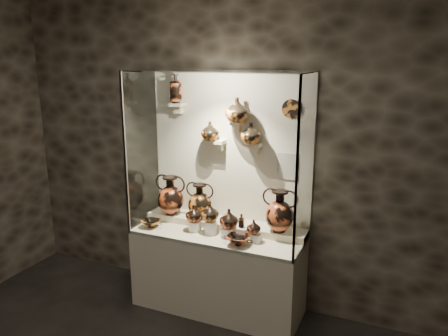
% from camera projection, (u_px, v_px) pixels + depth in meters
% --- Properties ---
extents(wall_back, '(5.00, 0.02, 3.20)m').
position_uv_depth(wall_back, '(230.00, 151.00, 4.41)').
color(wall_back, black).
rests_on(wall_back, ground).
extents(plinth, '(1.70, 0.60, 0.80)m').
position_uv_depth(plinth, '(218.00, 272.00, 4.42)').
color(plinth, beige).
rests_on(plinth, floor).
extents(front_tier, '(1.68, 0.58, 0.03)m').
position_uv_depth(front_tier, '(218.00, 234.00, 4.32)').
color(front_tier, beige).
rests_on(front_tier, plinth).
extents(rear_tier, '(1.70, 0.25, 0.10)m').
position_uv_depth(rear_tier, '(225.00, 225.00, 4.47)').
color(rear_tier, beige).
rests_on(rear_tier, plinth).
extents(back_panel, '(1.70, 0.03, 1.60)m').
position_uv_depth(back_panel, '(230.00, 151.00, 4.40)').
color(back_panel, beige).
rests_on(back_panel, plinth).
extents(glass_front, '(1.70, 0.01, 1.60)m').
position_uv_depth(glass_front, '(204.00, 164.00, 3.86)').
color(glass_front, white).
rests_on(glass_front, plinth).
extents(glass_left, '(0.01, 0.60, 1.60)m').
position_uv_depth(glass_left, '(142.00, 150.00, 4.45)').
color(glass_left, white).
rests_on(glass_left, plinth).
extents(glass_right, '(0.01, 0.60, 1.60)m').
position_uv_depth(glass_right, '(306.00, 166.00, 3.80)').
color(glass_right, white).
rests_on(glass_right, plinth).
extents(glass_top, '(1.70, 0.60, 0.01)m').
position_uv_depth(glass_top, '(217.00, 71.00, 3.92)').
color(glass_top, white).
rests_on(glass_top, back_panel).
extents(frame_post_left, '(0.02, 0.02, 1.60)m').
position_uv_depth(frame_post_left, '(125.00, 156.00, 4.19)').
color(frame_post_left, gray).
rests_on(frame_post_left, plinth).
extents(frame_post_right, '(0.02, 0.02, 1.60)m').
position_uv_depth(frame_post_right, '(297.00, 174.00, 3.54)').
color(frame_post_right, gray).
rests_on(frame_post_right, plinth).
extents(pedestal_a, '(0.09, 0.09, 0.10)m').
position_uv_depth(pedestal_a, '(195.00, 227.00, 4.34)').
color(pedestal_a, silver).
rests_on(pedestal_a, front_tier).
extents(pedestal_b, '(0.09, 0.09, 0.13)m').
position_uv_depth(pedestal_b, '(211.00, 228.00, 4.28)').
color(pedestal_b, silver).
rests_on(pedestal_b, front_tier).
extents(pedestal_c, '(0.09, 0.09, 0.09)m').
position_uv_depth(pedestal_c, '(227.00, 233.00, 4.21)').
color(pedestal_c, silver).
rests_on(pedestal_c, front_tier).
extents(pedestal_d, '(0.09, 0.09, 0.12)m').
position_uv_depth(pedestal_d, '(242.00, 234.00, 4.15)').
color(pedestal_d, silver).
rests_on(pedestal_d, front_tier).
extents(pedestal_e, '(0.09, 0.09, 0.08)m').
position_uv_depth(pedestal_e, '(256.00, 238.00, 4.10)').
color(pedestal_e, silver).
rests_on(pedestal_e, front_tier).
extents(bracket_ul, '(0.14, 0.12, 0.04)m').
position_uv_depth(bracket_ul, '(178.00, 104.00, 4.44)').
color(bracket_ul, beige).
rests_on(bracket_ul, back_panel).
extents(bracket_ca, '(0.14, 0.12, 0.04)m').
position_uv_depth(bracket_ca, '(218.00, 142.00, 4.35)').
color(bracket_ca, beige).
rests_on(bracket_ca, back_panel).
extents(bracket_cb, '(0.10, 0.12, 0.04)m').
position_uv_depth(bracket_cb, '(237.00, 123.00, 4.22)').
color(bracket_cb, beige).
rests_on(bracket_cb, back_panel).
extents(bracket_cc, '(0.14, 0.12, 0.04)m').
position_uv_depth(bracket_cc, '(254.00, 145.00, 4.20)').
color(bracket_cc, beige).
rests_on(bracket_cc, back_panel).
extents(amphora_left, '(0.33, 0.33, 0.42)m').
position_uv_depth(amphora_left, '(171.00, 195.00, 4.59)').
color(amphora_left, '#B24622').
rests_on(amphora_left, rear_tier).
extents(amphora_mid, '(0.36, 0.36, 0.37)m').
position_uv_depth(amphora_mid, '(200.00, 201.00, 4.48)').
color(amphora_mid, '#BF6821').
rests_on(amphora_mid, rear_tier).
extents(amphora_right, '(0.37, 0.37, 0.41)m').
position_uv_depth(amphora_right, '(280.00, 211.00, 4.13)').
color(amphora_right, '#B24622').
rests_on(amphora_right, rear_tier).
extents(jug_a, '(0.21, 0.21, 0.17)m').
position_uv_depth(jug_a, '(194.00, 213.00, 4.33)').
color(jug_a, '#B24622').
rests_on(jug_a, pedestal_a).
extents(jug_b, '(0.23, 0.23, 0.19)m').
position_uv_depth(jug_b, '(210.00, 212.00, 4.26)').
color(jug_b, '#BF6821').
rests_on(jug_b, pedestal_b).
extents(jug_c, '(0.23, 0.23, 0.19)m').
position_uv_depth(jug_c, '(229.00, 219.00, 4.19)').
color(jug_c, '#B24622').
rests_on(jug_c, pedestal_c).
extents(jug_e, '(0.17, 0.17, 0.14)m').
position_uv_depth(jug_e, '(254.00, 227.00, 4.08)').
color(jug_e, '#B24622').
rests_on(jug_e, pedestal_e).
extents(lekythos_small, '(0.08, 0.08, 0.15)m').
position_uv_depth(lekythos_small, '(241.00, 220.00, 4.13)').
color(lekythos_small, '#BF6821').
rests_on(lekythos_small, pedestal_d).
extents(kylix_left, '(0.25, 0.22, 0.09)m').
position_uv_depth(kylix_left, '(151.00, 223.00, 4.45)').
color(kylix_left, '#BF6821').
rests_on(kylix_left, front_tier).
extents(kylix_right, '(0.33, 0.30, 0.11)m').
position_uv_depth(kylix_right, '(238.00, 239.00, 4.04)').
color(kylix_right, '#B24622').
rests_on(kylix_right, front_tier).
extents(lekythos_tall, '(0.16, 0.16, 0.33)m').
position_uv_depth(lekythos_tall, '(176.00, 87.00, 4.37)').
color(lekythos_tall, '#B24622').
rests_on(lekythos_tall, bracket_ul).
extents(ovoid_vase_a, '(0.19, 0.19, 0.19)m').
position_uv_depth(ovoid_vase_a, '(210.00, 131.00, 4.31)').
color(ovoid_vase_a, '#BF6821').
rests_on(ovoid_vase_a, bracket_ca).
extents(ovoid_vase_b, '(0.27, 0.27, 0.24)m').
position_uv_depth(ovoid_vase_b, '(237.00, 110.00, 4.12)').
color(ovoid_vase_b, '#BF6821').
rests_on(ovoid_vase_b, bracket_cb).
extents(ovoid_vase_c, '(0.20, 0.20, 0.20)m').
position_uv_depth(ovoid_vase_c, '(251.00, 133.00, 4.14)').
color(ovoid_vase_c, '#BF6821').
rests_on(ovoid_vase_c, bracket_cc).
extents(wall_plate, '(0.18, 0.02, 0.18)m').
position_uv_depth(wall_plate, '(291.00, 109.00, 4.02)').
color(wall_plate, '#94541D').
rests_on(wall_plate, back_panel).
extents(info_placard, '(0.19, 0.01, 0.26)m').
position_uv_depth(info_placard, '(287.00, 166.00, 4.18)').
color(info_placard, beige).
rests_on(info_placard, back_panel).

